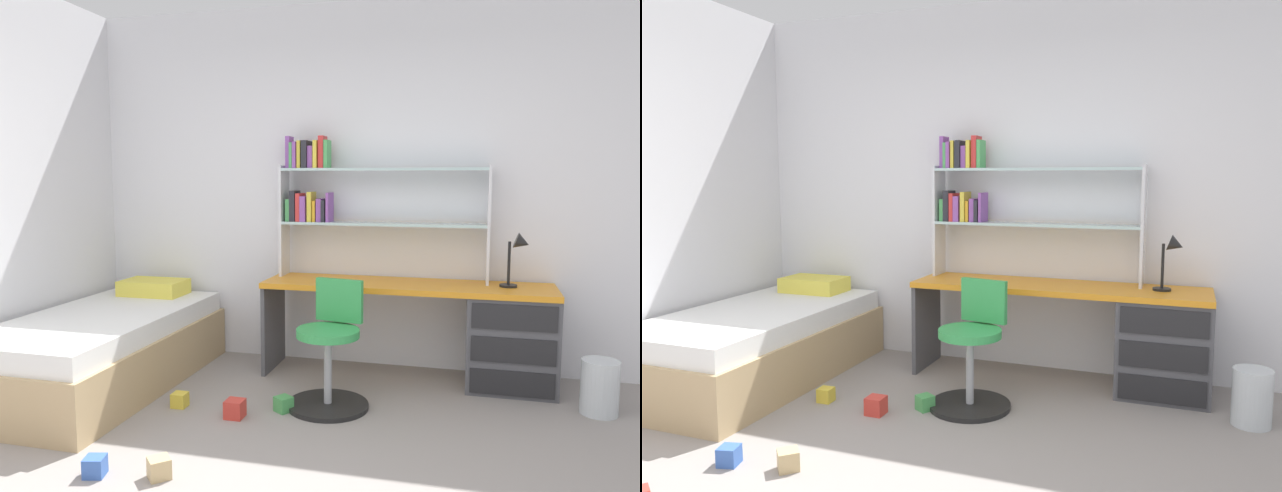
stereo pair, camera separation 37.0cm
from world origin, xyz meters
TOP-DOWN VIEW (x-y plane):
  - room_shell at (-1.18, 1.19)m, footprint 5.53×5.86m
  - desk at (0.83, 2.14)m, footprint 2.05×0.53m
  - bookshelf_hutch at (-0.18, 2.29)m, footprint 1.54×0.22m
  - desk_lamp at (1.05, 2.14)m, footprint 0.20×0.17m
  - swivel_chair at (-0.11, 1.48)m, footprint 0.52×0.52m
  - bed_platform at (-1.74, 1.46)m, footprint 1.00×1.93m
  - waste_bin at (1.53, 1.78)m, footprint 0.23×0.23m
  - toy_block_red_0 at (-0.62, 1.15)m, footprint 0.11×0.11m
  - toy_block_natural_1 at (-0.69, 0.36)m, footprint 0.14×0.14m
  - toy_block_blue_2 at (-1.00, 0.30)m, footprint 0.12×0.12m
  - toy_block_green_3 at (-0.36, 1.31)m, footprint 0.13×0.13m
  - toy_block_yellow_4 at (-1.03, 1.22)m, footprint 0.09×0.09m

SIDE VIEW (x-z plane):
  - toy_block_yellow_4 at x=-1.03m, z-range 0.00..0.09m
  - toy_block_green_3 at x=-0.36m, z-range 0.00..0.09m
  - toy_block_blue_2 at x=-1.00m, z-range 0.00..0.10m
  - toy_block_natural_1 at x=-0.69m, z-range 0.00..0.10m
  - toy_block_red_0 at x=-0.62m, z-range 0.00..0.11m
  - waste_bin at x=1.53m, z-range 0.00..0.34m
  - bed_platform at x=-1.74m, z-range -0.06..0.57m
  - swivel_chair at x=-0.11m, z-range -0.08..0.72m
  - desk at x=0.83m, z-range 0.04..0.74m
  - desk_lamp at x=1.05m, z-range 0.76..1.15m
  - bookshelf_hutch at x=-0.18m, z-range 0.80..1.86m
  - room_shell at x=-1.18m, z-range 0.00..2.77m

